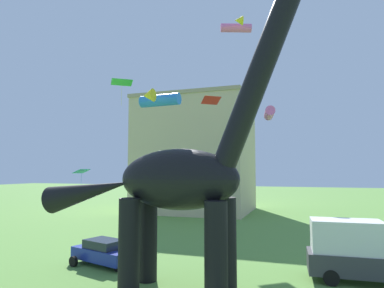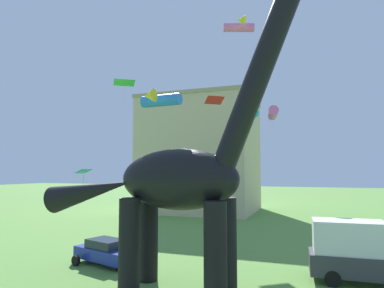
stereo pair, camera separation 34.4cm
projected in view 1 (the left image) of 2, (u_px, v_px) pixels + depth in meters
name	position (u px, v px, depth m)	size (l,w,h in m)	color
dinosaur_sculpture	(177.00, 179.00, 16.61)	(14.33, 3.04, 14.98)	black
parked_sedan_left	(104.00, 252.00, 20.80)	(4.53, 2.89, 1.55)	navy
parked_box_truck	(361.00, 250.00, 17.58)	(5.70, 2.40, 3.20)	#38383D
kite_near_low	(158.00, 99.00, 20.13)	(2.62, 2.26, 0.76)	#287AE5
kite_far_right	(265.00, 113.00, 30.81)	(2.87, 3.20, 0.91)	pink
kite_high_right	(177.00, 172.00, 32.81)	(1.27, 1.65, 1.96)	orange
kite_mid_left	(122.00, 82.00, 24.27)	(1.86, 1.78, 1.82)	green
kite_far_left	(211.00, 100.00, 32.86)	(2.11, 2.00, 0.58)	red
kite_high_left	(81.00, 171.00, 20.22)	(0.76, 0.98, 1.17)	#19B2B7
kite_apex	(237.00, 26.00, 27.05)	(2.58, 2.50, 0.73)	pink
background_building_block	(197.00, 155.00, 49.45)	(15.73, 13.68, 16.46)	#CCB78E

